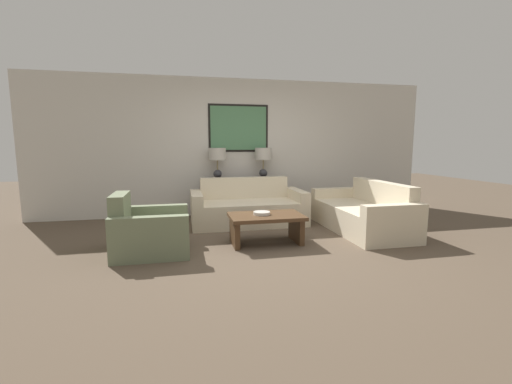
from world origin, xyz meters
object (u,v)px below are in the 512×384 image
Objects in this scene: couch_by_back_wall at (248,208)px; decorative_bowl at (262,213)px; couch_by_side at (363,214)px; coffee_table at (266,223)px; armchair_near_back_wall at (149,232)px; table_lamp_right at (263,157)px; console_table at (241,197)px; table_lamp_left at (217,157)px.

couch_by_back_wall is 8.31× the size of decorative_bowl.
couch_by_side is at bearing 11.40° from decorative_bowl.
armchair_near_back_wall reaches higher than coffee_table.
console_table is at bearing 180.00° from table_lamp_right.
table_lamp_right is (0.45, 0.00, 0.78)m from console_table.
table_lamp_left reaches higher than couch_by_back_wall.
couch_by_side is (1.73, -0.87, 0.00)m from couch_by_back_wall.
table_lamp_left is 0.58× the size of coffee_table.
couch_by_side is 1.91× the size of coffee_table.
decorative_bowl is at bearing -91.20° from console_table.
armchair_near_back_wall is (-1.56, -1.32, -0.01)m from couch_by_back_wall.
couch_by_back_wall is at bearing -90.00° from console_table.
console_table is at bearing 90.55° from coffee_table.
table_lamp_right is 2.11m from decorative_bowl.
armchair_near_back_wall is at bearing -127.62° from console_table.
table_lamp_left is 2.83m from couch_by_side.
console_table is 0.71m from couch_by_back_wall.
couch_by_back_wall reaches higher than armchair_near_back_wall.
table_lamp_left is 0.64× the size of armchair_near_back_wall.
table_lamp_right is 1.21m from couch_by_back_wall.
couch_by_side is at bearing -26.63° from couch_by_back_wall.
console_table is at bearing 52.38° from armchair_near_back_wall.
table_lamp_left is at bearing 103.49° from coffee_table.
table_lamp_right reaches higher than coffee_table.
couch_by_side is 1.75m from coffee_table.
armchair_near_back_wall is (-1.58, -0.07, -0.03)m from coffee_table.
table_lamp_left is 1.21m from couch_by_back_wall.
armchair_near_back_wall is at bearing -118.76° from table_lamp_left.
couch_by_side is (1.73, -1.57, -0.09)m from console_table.
coffee_table is (-0.43, -1.95, -0.84)m from table_lamp_right.
armchair_near_back_wall is (-1.56, -2.02, -0.10)m from console_table.
couch_by_back_wall is at bearing 88.11° from decorative_bowl.
armchair_near_back_wall is at bearing -176.58° from decorative_bowl.
armchair_near_back_wall is (-2.01, -2.02, -0.88)m from table_lamp_right.
coffee_table is at bearing 2.70° from armchair_near_back_wall.
couch_by_side is at bearing -35.84° from table_lamp_left.
couch_by_side is (2.18, -1.57, -0.87)m from table_lamp_left.
console_table is 0.70× the size of couch_by_back_wall.
console_table is 1.47× the size of armchair_near_back_wall.
armchair_near_back_wall is at bearing -177.30° from coffee_table.
table_lamp_right is at bearing 57.58° from couch_by_back_wall.
table_lamp_left is 2.53× the size of decorative_bowl.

